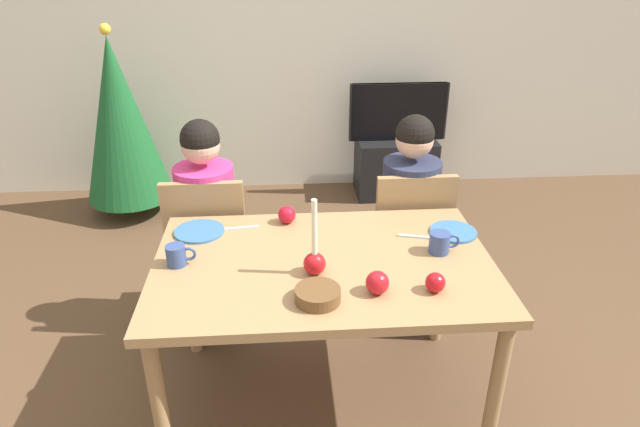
{
  "coord_description": "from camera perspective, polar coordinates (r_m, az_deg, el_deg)",
  "views": [
    {
      "loc": [
        -0.15,
        -1.93,
        1.93
      ],
      "look_at": [
        0.0,
        0.2,
        0.87
      ],
      "focal_mm": 30.8,
      "sensor_mm": 36.0,
      "label": 1
    }
  ],
  "objects": [
    {
      "name": "apple_by_right_mug",
      "position": [
        2.06,
        5.98,
        -7.15
      ],
      "size": [
        0.09,
        0.09,
        0.09
      ],
      "primitive_type": "sphere",
      "color": "red",
      "rests_on": "dining_table"
    },
    {
      "name": "ground_plane",
      "position": [
        2.73,
        0.32,
        -18.51
      ],
      "size": [
        7.68,
        7.68,
        0.0
      ],
      "primitive_type": "plane",
      "color": "brown"
    },
    {
      "name": "person_right_child",
      "position": [
        2.98,
        9.11,
        -1.11
      ],
      "size": [
        0.3,
        0.3,
        1.17
      ],
      "color": "#33384C",
      "rests_on": "ground"
    },
    {
      "name": "dining_table",
      "position": [
        2.31,
        0.36,
        -6.72
      ],
      "size": [
        1.4,
        0.9,
        0.75
      ],
      "color": "#99754C",
      "rests_on": "ground"
    },
    {
      "name": "apple_by_left_plate",
      "position": [
        2.11,
        11.89,
        -7.03
      ],
      "size": [
        0.08,
        0.08,
        0.08
      ],
      "primitive_type": "sphere",
      "color": "#B31118",
      "rests_on": "dining_table"
    },
    {
      "name": "mug_right",
      "position": [
        2.36,
        12.38,
        -2.97
      ],
      "size": [
        0.13,
        0.09,
        0.09
      ],
      "color": "#33477F",
      "rests_on": "dining_table"
    },
    {
      "name": "plate_left",
      "position": [
        2.54,
        -12.44,
        -1.82
      ],
      "size": [
        0.22,
        0.22,
        0.01
      ],
      "primitive_type": "cylinder",
      "color": "teal",
      "rests_on": "dining_table"
    },
    {
      "name": "mug_left",
      "position": [
        2.3,
        -14.65,
        -4.22
      ],
      "size": [
        0.12,
        0.08,
        0.09
      ],
      "color": "#33477F",
      "rests_on": "dining_table"
    },
    {
      "name": "chair_left",
      "position": [
        2.93,
        -11.41,
        -3.08
      ],
      "size": [
        0.4,
        0.4,
        0.9
      ],
      "color": "#99754C",
      "rests_on": "ground"
    },
    {
      "name": "candle_centerpiece",
      "position": [
        2.15,
        -0.58,
        -4.74
      ],
      "size": [
        0.09,
        0.09,
        0.32
      ],
      "color": "red",
      "rests_on": "dining_table"
    },
    {
      "name": "plate_right",
      "position": [
        2.55,
        13.69,
        -1.85
      ],
      "size": [
        0.21,
        0.21,
        0.01
      ],
      "primitive_type": "cylinder",
      "color": "teal",
      "rests_on": "dining_table"
    },
    {
      "name": "apple_near_candle",
      "position": [
        2.56,
        -3.47,
        -0.13
      ],
      "size": [
        0.08,
        0.08,
        0.08
      ],
      "primitive_type": "sphere",
      "color": "red",
      "rests_on": "dining_table"
    },
    {
      "name": "fork_right",
      "position": [
        2.48,
        10.15,
        -2.4
      ],
      "size": [
        0.18,
        0.06,
        0.01
      ],
      "primitive_type": "cube",
      "rotation": [
        0.0,
        0.0,
        -0.25
      ],
      "color": "silver",
      "rests_on": "dining_table"
    },
    {
      "name": "back_wall",
      "position": [
        4.58,
        -2.3,
        18.47
      ],
      "size": [
        6.4,
        0.1,
        2.6
      ],
      "primitive_type": "cube",
      "color": "beige",
      "rests_on": "ground"
    },
    {
      "name": "tv_stand",
      "position": [
        4.65,
        7.78,
        4.84
      ],
      "size": [
        0.64,
        0.4,
        0.48
      ],
      "primitive_type": "cube",
      "color": "black",
      "rests_on": "ground"
    },
    {
      "name": "bowl_walnuts",
      "position": [
        2.02,
        -0.24,
        -8.46
      ],
      "size": [
        0.17,
        0.17,
        0.05
      ],
      "primitive_type": "cylinder",
      "color": "brown",
      "rests_on": "dining_table"
    },
    {
      "name": "fork_left",
      "position": [
        2.54,
        -8.42,
        -1.51
      ],
      "size": [
        0.18,
        0.03,
        0.01
      ],
      "primitive_type": "cube",
      "rotation": [
        0.0,
        0.0,
        0.11
      ],
      "color": "silver",
      "rests_on": "dining_table"
    },
    {
      "name": "christmas_tree",
      "position": [
        4.36,
        -20.05,
        9.07
      ],
      "size": [
        0.65,
        0.65,
        1.43
      ],
      "color": "brown",
      "rests_on": "ground"
    },
    {
      "name": "person_left_child",
      "position": [
        2.94,
        -11.44,
        -1.79
      ],
      "size": [
        0.3,
        0.3,
        1.17
      ],
      "color": "#33384C",
      "rests_on": "ground"
    },
    {
      "name": "tv",
      "position": [
        4.5,
        8.15,
        10.41
      ],
      "size": [
        0.79,
        0.05,
        0.46
      ],
      "color": "black",
      "rests_on": "tv_stand"
    },
    {
      "name": "chair_right",
      "position": [
        2.98,
        9.17,
        -2.38
      ],
      "size": [
        0.4,
        0.4,
        0.9
      ],
      "color": "#99754C",
      "rests_on": "ground"
    }
  ]
}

